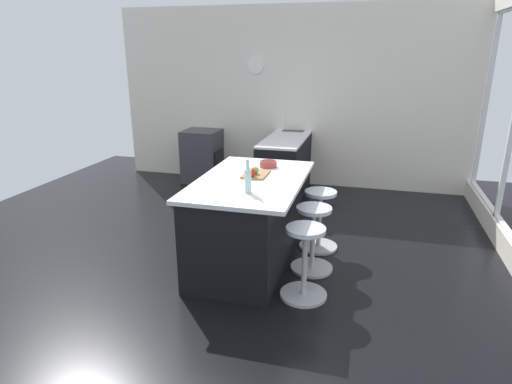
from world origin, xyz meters
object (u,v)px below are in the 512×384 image
at_px(apple_green, 255,170).
at_px(fruit_bowl, 268,164).
at_px(apple_red, 251,172).
at_px(stool_by_window, 319,221).
at_px(cutting_board, 256,174).
at_px(oven_range, 202,156).
at_px(water_bottle, 248,180).
at_px(kitchen_island, 247,220).
at_px(stool_near_camera, 304,264).
at_px(stool_middle, 313,241).

distance_m(apple_green, fruit_bowl, 0.39).
distance_m(apple_red, fruit_bowl, 0.49).
distance_m(stool_by_window, cutting_board, 0.99).
bearing_deg(stool_by_window, oven_range, -133.83).
distance_m(cutting_board, apple_red, 0.14).
bearing_deg(water_bottle, kitchen_island, -162.59).
relative_size(apple_green, fruit_bowl, 0.42).
bearing_deg(kitchen_island, cutting_board, 155.87).
bearing_deg(cutting_board, stool_near_camera, 43.53).
bearing_deg(oven_range, water_bottle, 28.58).
relative_size(cutting_board, water_bottle, 1.15).
bearing_deg(oven_range, fruit_bowl, 37.07).
relative_size(cutting_board, apple_green, 4.47).
bearing_deg(stool_near_camera, fruit_bowl, -150.08).
height_order(kitchen_island, stool_near_camera, kitchen_island).
bearing_deg(kitchen_island, stool_middle, 90.00).
bearing_deg(apple_red, water_bottle, 12.01).
relative_size(kitchen_island, apple_green, 21.59).
relative_size(kitchen_island, water_bottle, 5.56).
distance_m(oven_range, apple_red, 3.27).
bearing_deg(apple_red, oven_range, -149.04).
relative_size(kitchen_island, fruit_bowl, 9.13).
bearing_deg(stool_middle, stool_near_camera, 0.00).
bearing_deg(stool_middle, kitchen_island, -90.00).
xyz_separation_m(stool_near_camera, fruit_bowl, (-1.04, -0.60, 0.66)).
bearing_deg(cutting_board, oven_range, -147.59).
height_order(apple_green, water_bottle, water_bottle).
xyz_separation_m(cutting_board, water_bottle, (0.59, 0.08, 0.11)).
bearing_deg(stool_near_camera, apple_green, -135.08).
xyz_separation_m(stool_middle, stool_near_camera, (0.55, 0.00, 0.00)).
height_order(stool_near_camera, fruit_bowl, fruit_bowl).
relative_size(stool_by_window, cutting_board, 1.93).
distance_m(stool_near_camera, cutting_board, 1.13).
relative_size(stool_middle, water_bottle, 2.22).
distance_m(oven_range, stool_middle, 3.62).
bearing_deg(cutting_board, apple_red, -6.51).
bearing_deg(water_bottle, stool_by_window, 150.74).
bearing_deg(stool_middle, water_bottle, -50.87).
relative_size(oven_range, stool_near_camera, 1.29).
bearing_deg(water_bottle, apple_red, -167.99).
relative_size(stool_by_window, apple_red, 8.06).
xyz_separation_m(apple_red, water_bottle, (0.46, 0.10, 0.06)).
xyz_separation_m(stool_by_window, apple_green, (0.44, -0.65, 0.68)).
bearing_deg(apple_red, stool_middle, 89.61).
bearing_deg(stool_near_camera, apple_red, -129.82).
height_order(stool_by_window, stool_near_camera, same).
height_order(kitchen_island, water_bottle, water_bottle).
distance_m(stool_by_window, water_bottle, 1.37).
bearing_deg(fruit_bowl, apple_green, -7.76).
distance_m(oven_range, cutting_board, 3.17).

